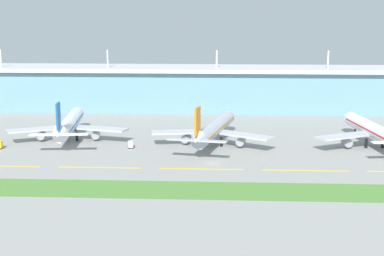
# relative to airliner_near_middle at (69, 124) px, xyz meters

# --- Properties ---
(ground_plane) EXTENTS (600.00, 600.00, 0.00)m
(ground_plane) POSITION_rel_airliner_near_middle_xyz_m (58.14, -34.66, -6.44)
(ground_plane) COLOR gray
(terminal_building) EXTENTS (288.00, 34.00, 31.76)m
(terminal_building) POSITION_rel_airliner_near_middle_xyz_m (58.14, 78.10, 5.14)
(terminal_building) COLOR #6693A8
(terminal_building) RESTS_ON ground
(airliner_near_middle) EXTENTS (48.49, 59.03, 18.90)m
(airliner_near_middle) POSITION_rel_airliner_near_middle_xyz_m (0.00, 0.00, 0.00)
(airliner_near_middle) COLOR white
(airliner_near_middle) RESTS_ON ground
(airliner_center) EXTENTS (47.85, 62.15, 18.90)m
(airliner_center) POSITION_rel_airliner_near_middle_xyz_m (58.49, -6.03, 0.00)
(airliner_center) COLOR #ADB2BC
(airliner_center) RESTS_ON ground
(airliner_far_middle) EXTENTS (48.32, 59.12, 18.90)m
(airliner_far_middle) POSITION_rel_airliner_near_middle_xyz_m (119.43, -6.06, 0.00)
(airliner_far_middle) COLOR white
(airliner_far_middle) RESTS_ON ground
(taxiway_stripe_west) EXTENTS (28.00, 0.70, 0.04)m
(taxiway_stripe_west) POSITION_rel_airliner_near_middle_xyz_m (-12.86, -42.49, -6.42)
(taxiway_stripe_west) COLOR yellow
(taxiway_stripe_west) RESTS_ON ground
(taxiway_stripe_mid_west) EXTENTS (28.00, 0.70, 0.04)m
(taxiway_stripe_mid_west) POSITION_rel_airliner_near_middle_xyz_m (21.14, -42.49, -6.42)
(taxiway_stripe_mid_west) COLOR yellow
(taxiway_stripe_mid_west) RESTS_ON ground
(taxiway_stripe_centre) EXTENTS (28.00, 0.70, 0.04)m
(taxiway_stripe_centre) POSITION_rel_airliner_near_middle_xyz_m (55.14, -42.49, -6.42)
(taxiway_stripe_centre) COLOR yellow
(taxiway_stripe_centre) RESTS_ON ground
(taxiway_stripe_mid_east) EXTENTS (28.00, 0.70, 0.04)m
(taxiway_stripe_mid_east) POSITION_rel_airliner_near_middle_xyz_m (89.14, -42.49, -6.42)
(taxiway_stripe_mid_east) COLOR yellow
(taxiway_stripe_mid_east) RESTS_ON ground
(grass_verge) EXTENTS (300.00, 18.00, 0.10)m
(grass_verge) POSITION_rel_airliner_near_middle_xyz_m (58.14, -66.87, -6.39)
(grass_verge) COLOR #518438
(grass_verge) RESTS_ON ground
(baggage_cart) EXTENTS (2.56, 3.87, 2.48)m
(baggage_cart) POSITION_rel_airliner_near_middle_xyz_m (26.88, -12.52, -5.18)
(baggage_cart) COLOR silver
(baggage_cart) RESTS_ON ground
(safety_cone_left_wingtip) EXTENTS (0.56, 0.56, 0.70)m
(safety_cone_left_wingtip) POSITION_rel_airliner_near_middle_xyz_m (74.72, -34.36, -6.09)
(safety_cone_left_wingtip) COLOR orange
(safety_cone_left_wingtip) RESTS_ON ground
(safety_cone_nose_front) EXTENTS (0.56, 0.56, 0.70)m
(safety_cone_nose_front) POSITION_rel_airliner_near_middle_xyz_m (57.98, -21.48, -6.09)
(safety_cone_nose_front) COLOR orange
(safety_cone_nose_front) RESTS_ON ground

